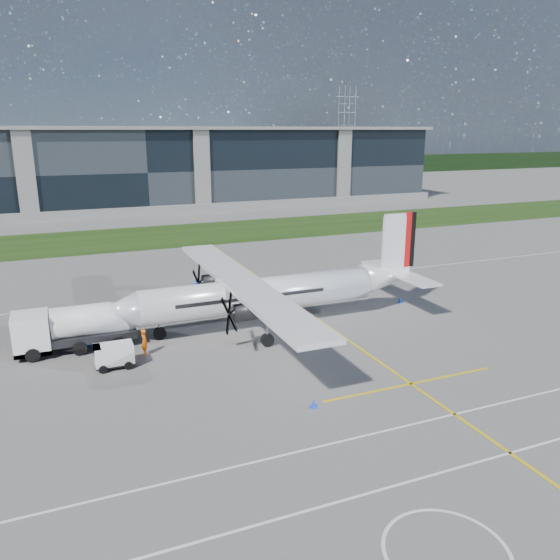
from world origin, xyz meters
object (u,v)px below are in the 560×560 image
at_px(turboprop_aircraft, 271,274).
at_px(safety_cone_portwing, 314,403).
at_px(safety_cone_fwd, 90,343).
at_px(pylon_east, 346,130).
at_px(safety_cone_tail, 400,300).
at_px(fuel_tanker_truck, 66,329).
at_px(ground_crew_person, 144,340).
at_px(baggage_tug, 114,356).
at_px(safety_cone_stbdwing, 196,281).
at_px(safety_cone_nose_port, 123,345).

relative_size(turboprop_aircraft, safety_cone_portwing, 55.16).
bearing_deg(safety_cone_fwd, pylon_east, 54.94).
height_order(safety_cone_fwd, safety_cone_tail, same).
height_order(fuel_tanker_truck, ground_crew_person, fuel_tanker_truck).
height_order(baggage_tug, ground_crew_person, ground_crew_person).
bearing_deg(fuel_tanker_truck, safety_cone_tail, 0.71).
height_order(fuel_tanker_truck, safety_cone_stbdwing, fuel_tanker_truck).
distance_m(pylon_east, turboprop_aircraft, 167.01).
height_order(turboprop_aircraft, safety_cone_stbdwing, turboprop_aircraft).
bearing_deg(pylon_east, turboprop_aircraft, -121.05).
bearing_deg(ground_crew_person, safety_cone_fwd, 34.37).
height_order(pylon_east, safety_cone_tail, pylon_east).
xyz_separation_m(ground_crew_person, safety_cone_nose_port, (-1.31, 1.63, -0.81)).
bearing_deg(fuel_tanker_truck, safety_cone_stbdwing, 47.00).
xyz_separation_m(pylon_east, ground_crew_person, (-96.30, -145.14, -13.94)).
bearing_deg(pylon_east, safety_cone_stbdwing, -124.52).
bearing_deg(ground_crew_person, safety_cone_nose_port, 24.71).
bearing_deg(baggage_tug, safety_cone_tail, 10.10).
distance_m(safety_cone_portwing, safety_cone_stbdwing, 27.43).
distance_m(turboprop_aircraft, safety_cone_tail, 13.37).
xyz_separation_m(turboprop_aircraft, fuel_tanker_truck, (-15.22, 0.41, -2.55)).
bearing_deg(ground_crew_person, baggage_tug, 108.29).
distance_m(turboprop_aircraft, fuel_tanker_truck, 15.44).
bearing_deg(safety_cone_fwd, safety_cone_tail, 0.19).
bearing_deg(safety_cone_fwd, turboprop_aircraft, -2.78).
bearing_deg(safety_cone_tail, safety_cone_portwing, -137.39).
xyz_separation_m(fuel_tanker_truck, safety_cone_fwd, (1.46, 0.26, -1.34)).
relative_size(ground_crew_person, safety_cone_tail, 4.22).
bearing_deg(pylon_east, safety_cone_nose_port, -124.22).
bearing_deg(safety_cone_nose_port, baggage_tug, -105.91).
bearing_deg(ground_crew_person, safety_cone_tail, -96.40).
height_order(fuel_tanker_truck, baggage_tug, fuel_tanker_truck).
xyz_separation_m(fuel_tanker_truck, safety_cone_stbdwing, (12.52, 13.43, -1.34)).
height_order(ground_crew_person, safety_cone_portwing, ground_crew_person).
height_order(turboprop_aircraft, baggage_tug, turboprop_aircraft).
relative_size(baggage_tug, safety_cone_nose_port, 5.24).
height_order(ground_crew_person, safety_cone_tail, ground_crew_person).
distance_m(pylon_east, safety_cone_fwd, 174.23).
bearing_deg(safety_cone_nose_port, pylon_east, 55.78).
xyz_separation_m(ground_crew_person, safety_cone_tail, (23.10, 3.13, -0.81)).
bearing_deg(safety_cone_fwd, ground_crew_person, -41.52).
relative_size(baggage_tug, safety_cone_fwd, 5.24).
bearing_deg(safety_cone_portwing, turboprop_aircraft, 78.24).
relative_size(fuel_tanker_truck, safety_cone_tail, 16.98).
distance_m(safety_cone_nose_port, safety_cone_stbdwing, 17.10).
distance_m(ground_crew_person, safety_cone_fwd, 4.65).
bearing_deg(baggage_tug, safety_cone_portwing, -45.51).
bearing_deg(safety_cone_stbdwing, safety_cone_fwd, -130.02).
distance_m(fuel_tanker_truck, baggage_tug, 5.03).
height_order(baggage_tug, safety_cone_tail, baggage_tug).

